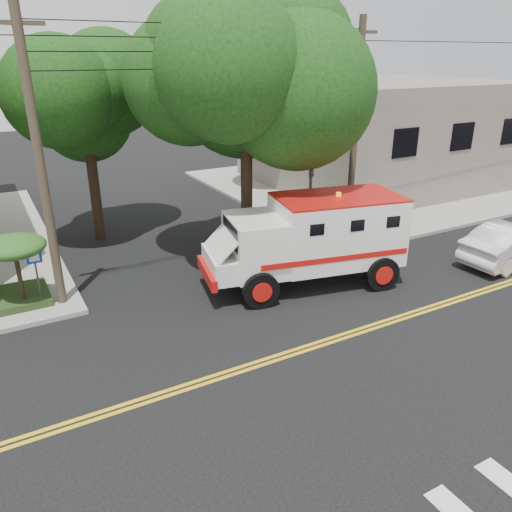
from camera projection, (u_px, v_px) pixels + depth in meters
ground at (310, 347)px, 13.98m from camera, size 100.00×100.00×0.00m
sidewalk_ne at (364, 185)px, 30.97m from camera, size 17.00×17.00×0.15m
building_right at (381, 132)px, 30.89m from camera, size 14.00×12.00×6.00m
utility_pole_left at (41, 169)px, 14.61m from camera, size 0.28×0.28×9.00m
utility_pole_right at (354, 137)px, 20.14m from camera, size 0.28×0.28×9.00m
tree_main at (261, 67)px, 17.16m from camera, size 6.08×5.70×9.85m
tree_left at (93, 105)px, 20.14m from camera, size 4.48×4.20×7.70m
tree_right at (283, 83)px, 28.43m from camera, size 4.80×4.50×8.20m
traffic_signal at (310, 204)px, 19.39m from camera, size 0.15×0.18×3.60m
accessibility_sign at (36, 269)px, 15.66m from camera, size 0.45×0.10×2.02m
armored_truck at (313, 236)px, 17.26m from camera, size 7.26×3.90×3.14m
pedestrian_a at (306, 211)px, 22.75m from camera, size 0.71×0.61×1.65m
pedestrian_b at (367, 195)px, 25.11m from camera, size 1.08×1.00×1.80m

